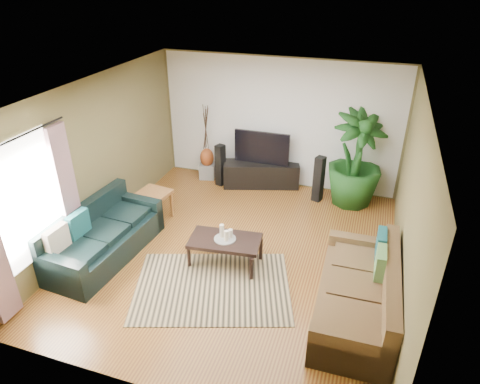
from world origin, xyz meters
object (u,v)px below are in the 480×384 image
at_px(sofa_left, 103,233).
at_px(television, 262,148).
at_px(sofa_right, 357,289).
at_px(potted_plant, 356,159).
at_px(tv_stand, 261,174).
at_px(vase, 207,158).
at_px(coffee_table, 225,251).
at_px(speaker_left, 220,165).
at_px(side_table, 154,207).
at_px(speaker_right, 319,179).
at_px(pedestal, 207,171).

distance_m(sofa_left, television, 3.69).
height_order(sofa_right, potted_plant, potted_plant).
bearing_deg(tv_stand, television, 0.00).
xyz_separation_m(sofa_right, vase, (-3.51, 3.31, 0.06)).
bearing_deg(coffee_table, speaker_left, 105.65).
bearing_deg(side_table, speaker_left, 70.10).
xyz_separation_m(sofa_left, speaker_left, (0.89, 3.00, 0.03)).
bearing_deg(vase, coffee_table, -62.75).
bearing_deg(tv_stand, speaker_right, -29.28).
height_order(tv_stand, television, television).
height_order(sofa_left, vase, sofa_left).
xyz_separation_m(sofa_right, speaker_left, (-3.11, 3.09, 0.03)).
xyz_separation_m(vase, side_table, (-0.24, -2.01, -0.19)).
xyz_separation_m(sofa_right, tv_stand, (-2.26, 3.31, -0.16)).
height_order(vase, side_table, vase).
relative_size(sofa_left, speaker_right, 2.25).
relative_size(tv_stand, television, 1.36).
xyz_separation_m(sofa_left, television, (1.73, 3.22, 0.45)).
bearing_deg(speaker_left, potted_plant, 19.16).
bearing_deg(side_table, television, 53.39).
bearing_deg(side_table, sofa_left, -101.30).
distance_m(sofa_left, speaker_right, 4.21).
bearing_deg(vase, speaker_left, -29.25).
relative_size(sofa_right, tv_stand, 1.37).
distance_m(coffee_table, tv_stand, 2.81).
distance_m(sofa_right, speaker_right, 3.20).
relative_size(vase, side_table, 0.72).
bearing_deg(coffee_table, television, 87.66).
bearing_deg(side_table, sofa_right, -19.21).
height_order(coffee_table, television, television).
relative_size(sofa_left, television, 1.82).
bearing_deg(vase, speaker_right, -6.18).
distance_m(sofa_left, vase, 3.26).
bearing_deg(sofa_left, speaker_right, -41.16).
bearing_deg(side_table, pedestal, 83.04).
bearing_deg(pedestal, vase, 0.00).
bearing_deg(sofa_right, vase, -134.46).
bearing_deg(pedestal, coffee_table, -62.75).
height_order(tv_stand, side_table, side_table).
bearing_deg(television, sofa_right, -55.69).
bearing_deg(potted_plant, pedestal, 177.27).
relative_size(sofa_left, side_table, 3.60).
distance_m(sofa_right, television, 4.03).
bearing_deg(speaker_left, tv_stand, 32.47).
height_order(television, vase, television).
xyz_separation_m(pedestal, side_table, (-0.24, -2.01, 0.13)).
relative_size(sofa_right, speaker_left, 2.40).
bearing_deg(sofa_right, potted_plant, -174.78).
distance_m(sofa_left, coffee_table, 1.99).
bearing_deg(speaker_right, television, -174.19).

